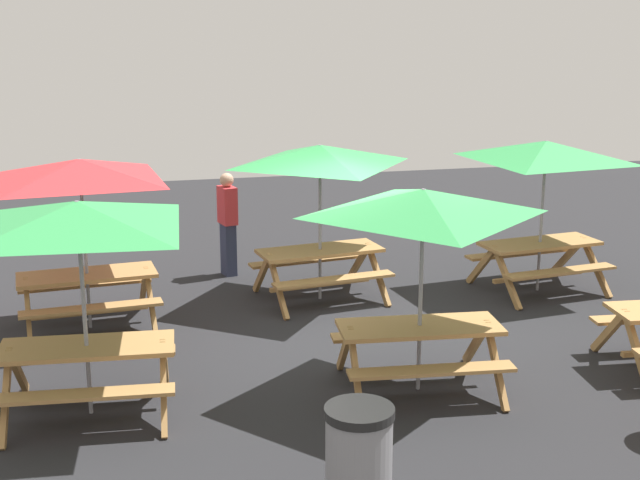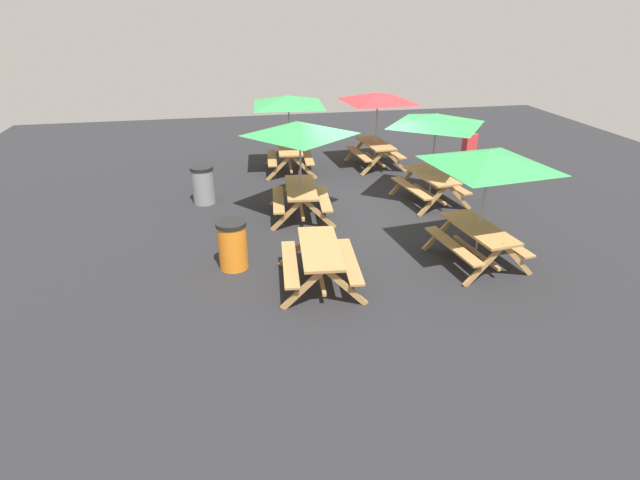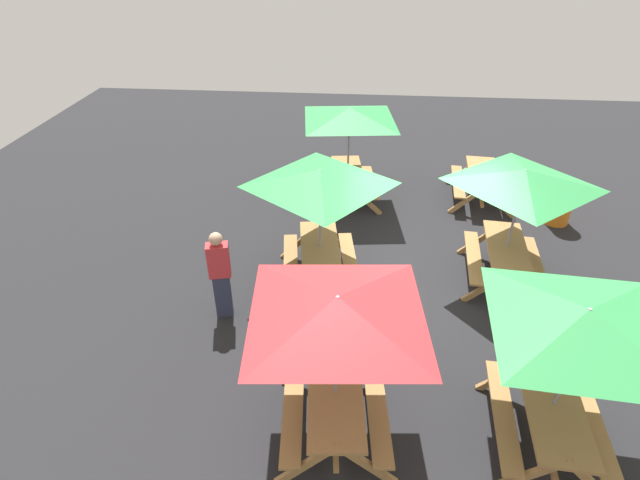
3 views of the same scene
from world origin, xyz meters
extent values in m
plane|color=#232326|center=(0.00, 0.00, 0.00)|extent=(24.08, 24.08, 0.00)
cube|color=#A87A44|center=(3.43, -1.75, 0.74)|extent=(1.86, 0.87, 0.05)
cube|color=#A87A44|center=(3.38, -2.30, 0.45)|extent=(1.82, 0.43, 0.04)
cube|color=#A87A44|center=(3.48, -1.20, 0.45)|extent=(1.82, 0.43, 0.04)
cube|color=#A87A44|center=(2.62, -2.04, 0.37)|extent=(0.13, 0.80, 0.81)
cube|color=#A87A44|center=(2.68, -1.31, 0.37)|extent=(0.13, 0.80, 0.81)
cube|color=#A87A44|center=(4.17, -2.18, 0.37)|extent=(0.13, 0.80, 0.81)
cube|color=#A87A44|center=(4.24, -1.46, 0.37)|extent=(0.13, 0.80, 0.81)
cube|color=#A87A44|center=(3.43, -1.75, 0.22)|extent=(1.56, 0.22, 0.06)
cube|color=#A87A44|center=(-3.44, -1.34, 0.74)|extent=(1.85, 0.85, 0.05)
cube|color=#A87A44|center=(-3.48, -1.89, 0.45)|extent=(1.82, 0.41, 0.04)
cube|color=#A87A44|center=(-3.39, -0.80, 0.45)|extent=(1.82, 0.41, 0.04)
cube|color=#A87A44|center=(-4.24, -1.64, 0.37)|extent=(0.13, 0.80, 0.81)
cube|color=#A87A44|center=(-4.18, -0.91, 0.37)|extent=(0.13, 0.80, 0.81)
cube|color=#A87A44|center=(-2.69, -1.77, 0.37)|extent=(0.13, 0.80, 0.81)
cube|color=#A87A44|center=(-2.63, -1.04, 0.37)|extent=(0.13, 0.80, 0.81)
cube|color=#A87A44|center=(-3.44, -1.34, 0.22)|extent=(1.56, 0.20, 0.06)
cylinder|color=gray|center=(-3.44, -1.34, 1.15)|extent=(0.04, 0.04, 2.30)
pyramid|color=green|center=(-3.44, -1.34, 2.16)|extent=(2.82, 2.82, 0.28)
cube|color=#A87A44|center=(-0.15, 1.87, 0.74)|extent=(1.88, 0.95, 0.05)
cube|color=#A87A44|center=(-0.08, 1.32, 0.45)|extent=(1.82, 0.51, 0.04)
cube|color=#A87A44|center=(-0.23, 2.41, 0.45)|extent=(1.82, 0.51, 0.04)
cube|color=#A87A44|center=(-0.87, 1.40, 0.37)|extent=(0.17, 0.80, 0.81)
cube|color=#A87A44|center=(-0.98, 2.12, 0.37)|extent=(0.17, 0.80, 0.81)
cube|color=#A87A44|center=(0.67, 1.62, 0.37)|extent=(0.17, 0.80, 0.81)
cube|color=#A87A44|center=(0.57, 2.34, 0.37)|extent=(0.17, 0.80, 0.81)
cube|color=#A87A44|center=(-0.15, 1.87, 0.22)|extent=(1.55, 0.29, 0.06)
cylinder|color=gray|center=(-0.15, 1.87, 1.15)|extent=(0.04, 0.04, 2.30)
pyramid|color=green|center=(-0.15, 1.87, 2.16)|extent=(2.26, 2.26, 0.28)
cube|color=#A87A44|center=(-3.46, 1.38, 0.74)|extent=(1.85, 0.85, 0.05)
cube|color=#A87A44|center=(-3.42, 0.83, 0.45)|extent=(1.82, 0.42, 0.04)
cube|color=#A87A44|center=(-3.51, 1.93, 0.45)|extent=(1.82, 0.42, 0.04)
cube|color=#A87A44|center=(-4.21, 0.95, 0.37)|extent=(0.13, 0.80, 0.81)
cube|color=#A87A44|center=(-4.27, 1.68, 0.37)|extent=(0.13, 0.80, 0.81)
cube|color=#A87A44|center=(-2.65, 1.09, 0.37)|extent=(0.13, 0.80, 0.81)
cube|color=#A87A44|center=(-2.72, 1.81, 0.37)|extent=(0.13, 0.80, 0.81)
cube|color=#A87A44|center=(-3.46, 1.38, 0.22)|extent=(1.56, 0.20, 0.06)
cylinder|color=gray|center=(-3.46, 1.38, 1.15)|extent=(0.04, 0.04, 2.30)
pyramid|color=red|center=(-3.46, 1.38, 2.16)|extent=(2.82, 2.82, 0.28)
cube|color=#A87A44|center=(3.18, 1.49, 0.74)|extent=(1.87, 0.91, 0.05)
cube|color=#A87A44|center=(3.25, 0.94, 0.45)|extent=(1.82, 0.47, 0.04)
cube|color=#A87A44|center=(3.12, 2.04, 0.45)|extent=(1.82, 0.47, 0.04)
cube|color=#A87A44|center=(2.45, 1.03, 0.37)|extent=(0.16, 0.80, 0.81)
cube|color=#A87A44|center=(2.36, 1.76, 0.37)|extent=(0.16, 0.80, 0.81)
cube|color=#A87A44|center=(4.00, 1.22, 0.37)|extent=(0.16, 0.80, 0.81)
cube|color=#A87A44|center=(3.91, 1.95, 0.37)|extent=(0.16, 0.80, 0.81)
cube|color=#A87A44|center=(3.18, 1.49, 0.22)|extent=(1.56, 0.26, 0.06)
cylinder|color=gray|center=(3.18, 1.49, 1.15)|extent=(0.04, 0.04, 2.30)
pyramid|color=green|center=(3.18, 1.49, 2.16)|extent=(2.81, 2.81, 0.28)
cube|color=#A87A44|center=(0.15, -1.57, 0.74)|extent=(1.86, 0.87, 0.05)
cube|color=#A87A44|center=(0.10, -2.12, 0.45)|extent=(1.82, 0.43, 0.04)
cube|color=#A87A44|center=(0.21, -1.03, 0.45)|extent=(1.82, 0.43, 0.04)
cube|color=#A87A44|center=(-0.66, -1.86, 0.37)|extent=(0.14, 0.80, 0.81)
cube|color=#A87A44|center=(-0.59, -1.13, 0.37)|extent=(0.14, 0.80, 0.81)
cube|color=#A87A44|center=(0.89, -2.01, 0.37)|extent=(0.14, 0.80, 0.81)
cube|color=#A87A44|center=(0.96, -1.29, 0.37)|extent=(0.14, 0.80, 0.81)
cube|color=#A87A44|center=(0.15, -1.57, 0.22)|extent=(1.56, 0.22, 0.06)
cylinder|color=gray|center=(0.15, -1.57, 1.15)|extent=(0.04, 0.04, 2.30)
pyramid|color=green|center=(0.15, -1.57, 2.16)|extent=(2.18, 2.18, 0.28)
cylinder|color=orange|center=(2.48, -3.30, 0.45)|extent=(0.56, 0.56, 0.90)
cylinder|color=black|center=(2.48, -3.30, 0.94)|extent=(0.59, 0.59, 0.08)
cylinder|color=gray|center=(-1.22, -3.91, 0.45)|extent=(0.56, 0.56, 0.90)
cylinder|color=black|center=(-1.22, -3.91, 0.94)|extent=(0.59, 0.59, 0.08)
cube|color=#2D334C|center=(-1.29, 3.43, 0.42)|extent=(0.24, 0.31, 0.85)
cube|color=red|center=(-1.29, 3.43, 1.15)|extent=(0.30, 0.40, 0.60)
sphere|color=tan|center=(-1.29, 3.43, 1.56)|extent=(0.22, 0.22, 0.22)
camera|label=1|loc=(-3.12, -10.38, 4.13)|focal=50.00mm
camera|label=2|loc=(11.34, -3.30, 4.77)|focal=28.00mm
camera|label=3|loc=(-7.78, 1.20, 5.82)|focal=28.00mm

